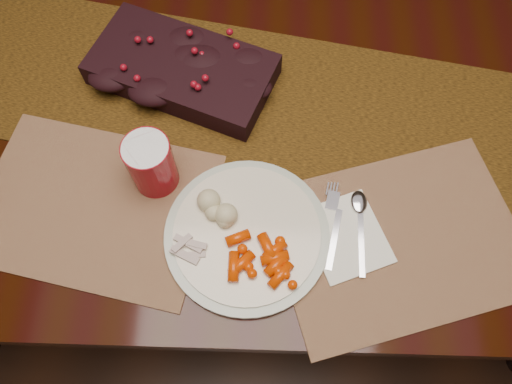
{
  "coord_description": "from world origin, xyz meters",
  "views": [
    {
      "loc": [
        0.02,
        -0.6,
        1.6
      ],
      "look_at": [
        0.01,
        -0.24,
        0.8
      ],
      "focal_mm": 35.0,
      "sensor_mm": 36.0,
      "label": 1
    }
  ],
  "objects_px": {
    "turkey_shreds": "(188,246)",
    "red_cup": "(151,164)",
    "dinner_plate": "(247,234)",
    "centerpiece": "(182,67)",
    "placemat_main": "(399,240)",
    "mashed_potatoes": "(218,208)",
    "baby_carrots": "(256,257)",
    "napkin": "(346,236)",
    "dining_table": "(256,176)"
  },
  "relations": [
    {
      "from": "centerpiece",
      "to": "placemat_main",
      "type": "height_order",
      "value": "centerpiece"
    },
    {
      "from": "dinner_plate",
      "to": "napkin",
      "type": "height_order",
      "value": "dinner_plate"
    },
    {
      "from": "mashed_potatoes",
      "to": "placemat_main",
      "type": "bearing_deg",
      "value": -6.61
    },
    {
      "from": "red_cup",
      "to": "dining_table",
      "type": "bearing_deg",
      "value": 47.57
    },
    {
      "from": "centerpiece",
      "to": "placemat_main",
      "type": "xyz_separation_m",
      "value": [
        0.41,
        -0.34,
        -0.04
      ]
    },
    {
      "from": "dining_table",
      "to": "red_cup",
      "type": "xyz_separation_m",
      "value": [
        -0.18,
        -0.2,
        0.44
      ]
    },
    {
      "from": "mashed_potatoes",
      "to": "red_cup",
      "type": "distance_m",
      "value": 0.14
    },
    {
      "from": "dinner_plate",
      "to": "mashed_potatoes",
      "type": "distance_m",
      "value": 0.07
    },
    {
      "from": "red_cup",
      "to": "napkin",
      "type": "bearing_deg",
      "value": -16.82
    },
    {
      "from": "dinner_plate",
      "to": "napkin",
      "type": "xyz_separation_m",
      "value": [
        0.18,
        0.0,
        -0.01
      ]
    },
    {
      "from": "dinner_plate",
      "to": "baby_carrots",
      "type": "bearing_deg",
      "value": -68.32
    },
    {
      "from": "centerpiece",
      "to": "mashed_potatoes",
      "type": "distance_m",
      "value": 0.32
    },
    {
      "from": "placemat_main",
      "to": "mashed_potatoes",
      "type": "height_order",
      "value": "mashed_potatoes"
    },
    {
      "from": "napkin",
      "to": "mashed_potatoes",
      "type": "bearing_deg",
      "value": 149.69
    },
    {
      "from": "dining_table",
      "to": "dinner_plate",
      "type": "relative_size",
      "value": 6.14
    },
    {
      "from": "placemat_main",
      "to": "turkey_shreds",
      "type": "xyz_separation_m",
      "value": [
        -0.37,
        -0.03,
        0.03
      ]
    },
    {
      "from": "placemat_main",
      "to": "centerpiece",
      "type": "bearing_deg",
      "value": 123.52
    },
    {
      "from": "centerpiece",
      "to": "napkin",
      "type": "xyz_separation_m",
      "value": [
        0.32,
        -0.34,
        -0.03
      ]
    },
    {
      "from": "mashed_potatoes",
      "to": "turkey_shreds",
      "type": "distance_m",
      "value": 0.08
    },
    {
      "from": "centerpiece",
      "to": "dinner_plate",
      "type": "bearing_deg",
      "value": -67.4
    },
    {
      "from": "placemat_main",
      "to": "napkin",
      "type": "bearing_deg",
      "value": 161.29
    },
    {
      "from": "dining_table",
      "to": "napkin",
      "type": "height_order",
      "value": "napkin"
    },
    {
      "from": "placemat_main",
      "to": "mashed_potatoes",
      "type": "bearing_deg",
      "value": 156.48
    },
    {
      "from": "dining_table",
      "to": "placemat_main",
      "type": "distance_m",
      "value": 0.55
    },
    {
      "from": "turkey_shreds",
      "to": "napkin",
      "type": "relative_size",
      "value": 0.48
    },
    {
      "from": "turkey_shreds",
      "to": "red_cup",
      "type": "distance_m",
      "value": 0.16
    },
    {
      "from": "napkin",
      "to": "baby_carrots",
      "type": "bearing_deg",
      "value": 175.73
    },
    {
      "from": "dinner_plate",
      "to": "mashed_potatoes",
      "type": "height_order",
      "value": "mashed_potatoes"
    },
    {
      "from": "dining_table",
      "to": "centerpiece",
      "type": "height_order",
      "value": "centerpiece"
    },
    {
      "from": "dining_table",
      "to": "baby_carrots",
      "type": "xyz_separation_m",
      "value": [
        0.01,
        -0.35,
        0.4
      ]
    },
    {
      "from": "centerpiece",
      "to": "turkey_shreds",
      "type": "distance_m",
      "value": 0.38
    },
    {
      "from": "red_cup",
      "to": "baby_carrots",
      "type": "bearing_deg",
      "value": -39.16
    },
    {
      "from": "dinner_plate",
      "to": "napkin",
      "type": "distance_m",
      "value": 0.18
    },
    {
      "from": "placemat_main",
      "to": "baby_carrots",
      "type": "distance_m",
      "value": 0.26
    },
    {
      "from": "mashed_potatoes",
      "to": "napkin",
      "type": "bearing_deg",
      "value": -8.57
    },
    {
      "from": "baby_carrots",
      "to": "turkey_shreds",
      "type": "xyz_separation_m",
      "value": [
        -0.12,
        0.02,
        -0.0
      ]
    },
    {
      "from": "red_cup",
      "to": "centerpiece",
      "type": "bearing_deg",
      "value": 82.61
    },
    {
      "from": "centerpiece",
      "to": "placemat_main",
      "type": "relative_size",
      "value": 0.84
    },
    {
      "from": "dinner_plate",
      "to": "baby_carrots",
      "type": "height_order",
      "value": "baby_carrots"
    },
    {
      "from": "dinner_plate",
      "to": "centerpiece",
      "type": "bearing_deg",
      "value": 112.6
    },
    {
      "from": "baby_carrots",
      "to": "turkey_shreds",
      "type": "bearing_deg",
      "value": 172.23
    },
    {
      "from": "mashed_potatoes",
      "to": "turkey_shreds",
      "type": "xyz_separation_m",
      "value": [
        -0.05,
        -0.07,
        -0.01
      ]
    },
    {
      "from": "centerpiece",
      "to": "baby_carrots",
      "type": "relative_size",
      "value": 3.51
    },
    {
      "from": "dining_table",
      "to": "dinner_plate",
      "type": "xyz_separation_m",
      "value": [
        -0.01,
        -0.31,
        0.39
      ]
    },
    {
      "from": "placemat_main",
      "to": "dinner_plate",
      "type": "height_order",
      "value": "dinner_plate"
    },
    {
      "from": "napkin",
      "to": "dinner_plate",
      "type": "bearing_deg",
      "value": 159.54
    },
    {
      "from": "centerpiece",
      "to": "mashed_potatoes",
      "type": "height_order",
      "value": "centerpiece"
    },
    {
      "from": "dining_table",
      "to": "napkin",
      "type": "distance_m",
      "value": 0.52
    },
    {
      "from": "placemat_main",
      "to": "red_cup",
      "type": "xyz_separation_m",
      "value": [
        -0.44,
        0.11,
        0.06
      ]
    },
    {
      "from": "dining_table",
      "to": "baby_carrots",
      "type": "relative_size",
      "value": 17.53
    }
  ]
}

